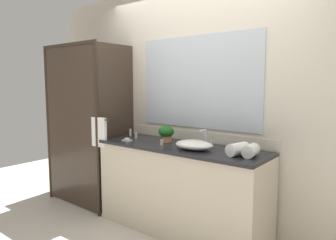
{
  "coord_description": "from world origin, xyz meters",
  "views": [
    {
      "loc": [
        1.83,
        -2.5,
        1.52
      ],
      "look_at": [
        -0.15,
        0.0,
        1.15
      ],
      "focal_mm": 33.52,
      "sensor_mm": 36.0,
      "label": 1
    }
  ],
  "objects_px": {
    "amenity_bottle_lotion": "(130,132)",
    "amenity_bottle_shampoo": "(162,141)",
    "soap_dish": "(127,140)",
    "amenity_bottle_body_wash": "(136,135)",
    "rolled_towel_near_edge": "(251,151)",
    "sink_basin": "(194,145)",
    "rolled_towel_middle": "(238,149)",
    "faucet": "(205,141)",
    "potted_plant": "(166,133)"
  },
  "relations": [
    {
      "from": "amenity_bottle_lotion",
      "to": "amenity_bottle_body_wash",
      "type": "bearing_deg",
      "value": -24.81
    },
    {
      "from": "potted_plant",
      "to": "amenity_bottle_lotion",
      "type": "bearing_deg",
      "value": 176.35
    },
    {
      "from": "sink_basin",
      "to": "amenity_bottle_body_wash",
      "type": "height_order",
      "value": "amenity_bottle_body_wash"
    },
    {
      "from": "amenity_bottle_body_wash",
      "to": "rolled_towel_middle",
      "type": "height_order",
      "value": "rolled_towel_middle"
    },
    {
      "from": "faucet",
      "to": "potted_plant",
      "type": "relative_size",
      "value": 0.99
    },
    {
      "from": "amenity_bottle_lotion",
      "to": "soap_dish",
      "type": "bearing_deg",
      "value": -51.25
    },
    {
      "from": "rolled_towel_near_edge",
      "to": "sink_basin",
      "type": "bearing_deg",
      "value": -176.24
    },
    {
      "from": "faucet",
      "to": "soap_dish",
      "type": "distance_m",
      "value": 0.87
    },
    {
      "from": "faucet",
      "to": "amenity_bottle_lotion",
      "type": "xyz_separation_m",
      "value": [
        -1.02,
        -0.03,
        -0.01
      ]
    },
    {
      "from": "rolled_towel_near_edge",
      "to": "faucet",
      "type": "bearing_deg",
      "value": 163.37
    },
    {
      "from": "potted_plant",
      "to": "amenity_bottle_body_wash",
      "type": "height_order",
      "value": "potted_plant"
    },
    {
      "from": "amenity_bottle_body_wash",
      "to": "rolled_towel_near_edge",
      "type": "distance_m",
      "value": 1.41
    },
    {
      "from": "sink_basin",
      "to": "amenity_bottle_shampoo",
      "type": "relative_size",
      "value": 4.93
    },
    {
      "from": "sink_basin",
      "to": "amenity_bottle_body_wash",
      "type": "xyz_separation_m",
      "value": [
        -0.85,
        0.09,
        -0.0
      ]
    },
    {
      "from": "soap_dish",
      "to": "amenity_bottle_body_wash",
      "type": "xyz_separation_m",
      "value": [
        -0.04,
        0.18,
        0.03
      ]
    },
    {
      "from": "faucet",
      "to": "amenity_bottle_shampoo",
      "type": "bearing_deg",
      "value": -148.26
    },
    {
      "from": "faucet",
      "to": "amenity_bottle_lotion",
      "type": "distance_m",
      "value": 1.02
    },
    {
      "from": "potted_plant",
      "to": "amenity_bottle_shampoo",
      "type": "distance_m",
      "value": 0.19
    },
    {
      "from": "faucet",
      "to": "amenity_bottle_lotion",
      "type": "bearing_deg",
      "value": -178.27
    },
    {
      "from": "soap_dish",
      "to": "rolled_towel_near_edge",
      "type": "relative_size",
      "value": 0.55
    },
    {
      "from": "amenity_bottle_lotion",
      "to": "rolled_towel_middle",
      "type": "bearing_deg",
      "value": -5.94
    },
    {
      "from": "faucet",
      "to": "rolled_towel_near_edge",
      "type": "xyz_separation_m",
      "value": [
        0.55,
        -0.17,
        -0.0
      ]
    },
    {
      "from": "soap_dish",
      "to": "amenity_bottle_body_wash",
      "type": "bearing_deg",
      "value": 101.31
    },
    {
      "from": "faucet",
      "to": "rolled_towel_near_edge",
      "type": "bearing_deg",
      "value": -16.63
    },
    {
      "from": "sink_basin",
      "to": "soap_dish",
      "type": "relative_size",
      "value": 3.82
    },
    {
      "from": "rolled_towel_middle",
      "to": "potted_plant",
      "type": "bearing_deg",
      "value": 172.58
    },
    {
      "from": "sink_basin",
      "to": "faucet",
      "type": "xyz_separation_m",
      "value": [
        0.0,
        0.2,
        0.01
      ]
    },
    {
      "from": "soap_dish",
      "to": "amenity_bottle_body_wash",
      "type": "height_order",
      "value": "amenity_bottle_body_wash"
    },
    {
      "from": "sink_basin",
      "to": "faucet",
      "type": "relative_size",
      "value": 2.2
    },
    {
      "from": "sink_basin",
      "to": "potted_plant",
      "type": "xyz_separation_m",
      "value": [
        -0.44,
        0.13,
        0.05
      ]
    },
    {
      "from": "amenity_bottle_lotion",
      "to": "rolled_towel_middle",
      "type": "relative_size",
      "value": 0.48
    },
    {
      "from": "soap_dish",
      "to": "amenity_bottle_body_wash",
      "type": "relative_size",
      "value": 1.11
    },
    {
      "from": "sink_basin",
      "to": "amenity_bottle_shampoo",
      "type": "xyz_separation_m",
      "value": [
        -0.37,
        -0.03,
        -0.01
      ]
    },
    {
      "from": "amenity_bottle_lotion",
      "to": "amenity_bottle_shampoo",
      "type": "relative_size",
      "value": 1.3
    },
    {
      "from": "amenity_bottle_lotion",
      "to": "faucet",
      "type": "bearing_deg",
      "value": 1.73
    },
    {
      "from": "rolled_towel_middle",
      "to": "soap_dish",
      "type": "bearing_deg",
      "value": -175.27
    },
    {
      "from": "soap_dish",
      "to": "amenity_bottle_body_wash",
      "type": "distance_m",
      "value": 0.18
    },
    {
      "from": "sink_basin",
      "to": "rolled_towel_middle",
      "type": "relative_size",
      "value": 1.82
    },
    {
      "from": "soap_dish",
      "to": "rolled_towel_middle",
      "type": "bearing_deg",
      "value": 4.73
    },
    {
      "from": "sink_basin",
      "to": "soap_dish",
      "type": "xyz_separation_m",
      "value": [
        -0.82,
        -0.09,
        -0.03
      ]
    },
    {
      "from": "rolled_towel_middle",
      "to": "amenity_bottle_shampoo",
      "type": "bearing_deg",
      "value": -176.67
    },
    {
      "from": "potted_plant",
      "to": "soap_dish",
      "type": "bearing_deg",
      "value": -149.38
    },
    {
      "from": "sink_basin",
      "to": "faucet",
      "type": "height_order",
      "value": "faucet"
    },
    {
      "from": "faucet",
      "to": "amenity_bottle_body_wash",
      "type": "bearing_deg",
      "value": -172.66
    },
    {
      "from": "amenity_bottle_body_wash",
      "to": "potted_plant",
      "type": "bearing_deg",
      "value": 5.88
    },
    {
      "from": "potted_plant",
      "to": "amenity_bottle_lotion",
      "type": "relative_size",
      "value": 1.75
    },
    {
      "from": "amenity_bottle_shampoo",
      "to": "soap_dish",
      "type": "bearing_deg",
      "value": -172.7
    },
    {
      "from": "rolled_towel_near_edge",
      "to": "amenity_bottle_shampoo",
      "type": "bearing_deg",
      "value": -175.96
    },
    {
      "from": "potted_plant",
      "to": "rolled_towel_near_edge",
      "type": "xyz_separation_m",
      "value": [
        1.0,
        -0.1,
        -0.04
      ]
    },
    {
      "from": "faucet",
      "to": "potted_plant",
      "type": "distance_m",
      "value": 0.45
    }
  ]
}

